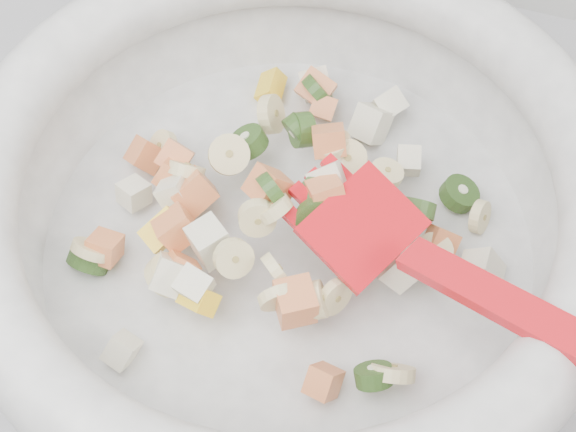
% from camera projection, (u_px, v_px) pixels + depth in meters
% --- Properties ---
extents(mixing_bowl, '(0.47, 0.41, 0.14)m').
position_uv_depth(mixing_bowl, '(288.00, 204.00, 0.54)').
color(mixing_bowl, silver).
rests_on(mixing_bowl, counter).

